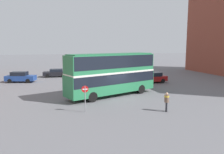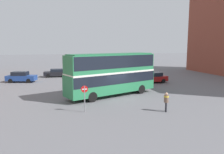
% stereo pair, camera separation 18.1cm
% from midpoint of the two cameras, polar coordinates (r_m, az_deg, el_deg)
% --- Properties ---
extents(ground_plane, '(240.00, 240.00, 0.00)m').
position_cam_midpoint_polar(ground_plane, '(23.98, 0.97, -5.33)').
color(ground_plane, slate).
extents(double_decker_bus, '(10.93, 6.17, 4.75)m').
position_cam_midpoint_polar(double_decker_bus, '(24.29, -0.21, 1.37)').
color(double_decker_bus, '#287A4C').
rests_on(double_decker_bus, ground_plane).
extents(pedestrian_foreground, '(0.55, 0.55, 1.68)m').
position_cam_midpoint_polar(pedestrian_foreground, '(19.29, 13.83, -5.81)').
color(pedestrian_foreground, '#232328').
rests_on(pedestrian_foreground, ground_plane).
extents(parked_car_kerb_near, '(4.75, 2.42, 1.59)m').
position_cam_midpoint_polar(parked_car_kerb_near, '(33.62, 10.23, -0.13)').
color(parked_car_kerb_near, maroon).
rests_on(parked_car_kerb_near, ground_plane).
extents(parked_car_kerb_far, '(4.39, 2.14, 1.45)m').
position_cam_midpoint_polar(parked_car_kerb_far, '(40.61, -14.62, 1.08)').
color(parked_car_kerb_far, black).
rests_on(parked_car_kerb_far, ground_plane).
extents(parked_car_side_street, '(4.66, 2.72, 1.65)m').
position_cam_midpoint_polar(parked_car_side_street, '(36.40, -22.95, 0.01)').
color(parked_car_side_street, navy).
rests_on(parked_car_side_street, ground_plane).
extents(no_entry_sign, '(0.58, 0.08, 2.29)m').
position_cam_midpoint_polar(no_entry_sign, '(18.57, -7.33, -4.61)').
color(no_entry_sign, gray).
rests_on(no_entry_sign, ground_plane).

